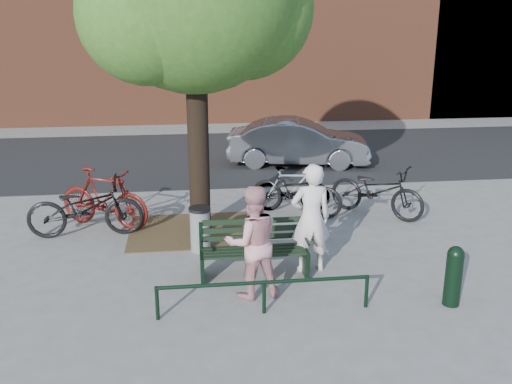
{
  "coord_description": "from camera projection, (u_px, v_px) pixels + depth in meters",
  "views": [
    {
      "loc": [
        -1.0,
        -8.42,
        4.06
      ],
      "look_at": [
        0.15,
        1.0,
        1.13
      ],
      "focal_mm": 40.0,
      "sensor_mm": 36.0,
      "label": 1
    }
  ],
  "objects": [
    {
      "name": "person_left",
      "position": [
        311.0,
        218.0,
        9.28
      ],
      "size": [
        0.69,
        0.47,
        1.83
      ],
      "primitive_type": "imported",
      "rotation": [
        0.0,
        0.0,
        3.19
      ],
      "color": "silver",
      "rests_on": "ground"
    },
    {
      "name": "bicycle_d",
      "position": [
        292.0,
        189.0,
        12.29
      ],
      "size": [
        1.71,
        0.69,
        1.0
      ],
      "primitive_type": "imported",
      "rotation": [
        0.0,
        0.0,
        1.43
      ],
      "color": "gray",
      "rests_on": "ground"
    },
    {
      "name": "bicycle_e",
      "position": [
        377.0,
        191.0,
        12.01
      ],
      "size": [
        2.04,
        1.95,
        1.1
      ],
      "primitive_type": "imported",
      "rotation": [
        0.0,
        0.0,
        0.83
      ],
      "color": "black",
      "rests_on": "ground"
    },
    {
      "name": "guard_railing",
      "position": [
        264.0,
        287.0,
        8.04
      ],
      "size": [
        3.06,
        0.06,
        0.51
      ],
      "color": "black",
      "rests_on": "ground"
    },
    {
      "name": "bicycle_b",
      "position": [
        104.0,
        198.0,
        11.36
      ],
      "size": [
        2.04,
        1.43,
        1.2
      ],
      "primitive_type": "imported",
      "rotation": [
        0.0,
        0.0,
        1.09
      ],
      "color": "#4F0E0B",
      "rests_on": "ground"
    },
    {
      "name": "road",
      "position": [
        221.0,
        156.0,
        17.36
      ],
      "size": [
        40.0,
        7.0,
        0.01
      ],
      "primitive_type": "cube",
      "color": "black",
      "rests_on": "ground"
    },
    {
      "name": "person_right",
      "position": [
        252.0,
        242.0,
        8.42
      ],
      "size": [
        0.94,
        0.78,
        1.73
      ],
      "primitive_type": "imported",
      "rotation": [
        0.0,
        0.0,
        3.3
      ],
      "color": "#CE8E91",
      "rests_on": "ground"
    },
    {
      "name": "ground",
      "position": [
        254.0,
        277.0,
        9.3
      ],
      "size": [
        90.0,
        90.0,
        0.0
      ],
      "primitive_type": "plane",
      "color": "gray",
      "rests_on": "ground"
    },
    {
      "name": "bollard",
      "position": [
        454.0,
        274.0,
        8.26
      ],
      "size": [
        0.25,
        0.25,
        0.92
      ],
      "color": "black",
      "rests_on": "ground"
    },
    {
      "name": "parked_car",
      "position": [
        298.0,
        142.0,
        16.13
      ],
      "size": [
        4.16,
        2.1,
        1.31
      ],
      "primitive_type": "imported",
      "rotation": [
        0.0,
        0.0,
        1.38
      ],
      "color": "slate",
      "rests_on": "ground"
    },
    {
      "name": "park_bench",
      "position": [
        254.0,
        248.0,
        9.23
      ],
      "size": [
        1.74,
        0.54,
        0.97
      ],
      "color": "black",
      "rests_on": "ground"
    },
    {
      "name": "bicycle_c",
      "position": [
        296.0,
        190.0,
        12.11
      ],
      "size": [
        2.11,
        1.64,
        1.07
      ],
      "primitive_type": "imported",
      "rotation": [
        0.0,
        0.0,
        1.04
      ],
      "color": "black",
      "rests_on": "ground"
    },
    {
      "name": "litter_bin",
      "position": [
        200.0,
        229.0,
        10.24
      ],
      "size": [
        0.4,
        0.4,
        0.81
      ],
      "color": "gray",
      "rests_on": "ground"
    },
    {
      "name": "bicycle_a",
      "position": [
        85.0,
        208.0,
        10.87
      ],
      "size": [
        2.2,
        0.83,
        1.14
      ],
      "primitive_type": "imported",
      "rotation": [
        0.0,
        0.0,
        1.6
      ],
      "color": "black",
      "rests_on": "ground"
    },
    {
      "name": "dirt_pit",
      "position": [
        191.0,
        231.0,
        11.26
      ],
      "size": [
        2.4,
        2.0,
        0.02
      ],
      "primitive_type": "cube",
      "color": "brown",
      "rests_on": "ground"
    }
  ]
}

